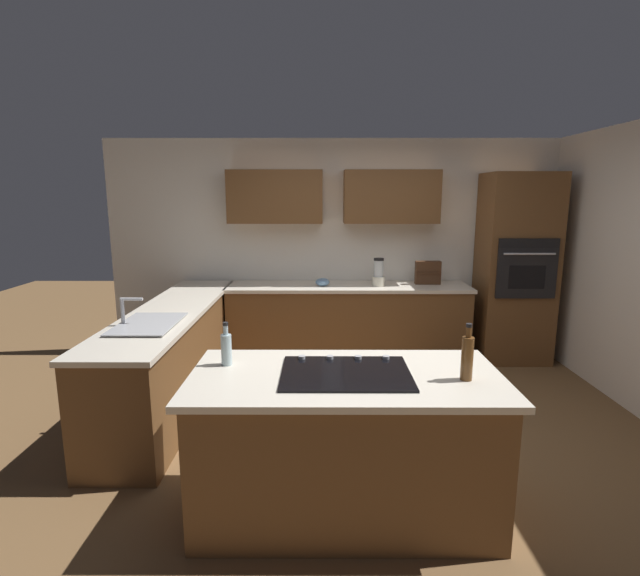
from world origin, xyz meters
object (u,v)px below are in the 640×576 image
(wall_oven, at_px, (515,269))
(oil_bottle, at_px, (226,348))
(spice_rack, at_px, (428,273))
(blender, at_px, (378,274))
(sink_unit, at_px, (147,323))
(mixing_bowl, at_px, (322,282))
(cooktop, at_px, (346,373))
(second_bottle, at_px, (467,357))

(wall_oven, xyz_separation_m, oil_bottle, (2.85, 2.68, -0.09))
(spice_rack, bearing_deg, blender, 11.49)
(sink_unit, height_order, mixing_bowl, sink_unit)
(cooktop, distance_m, oil_bottle, 0.76)
(wall_oven, relative_size, sink_unit, 3.13)
(second_bottle, bearing_deg, oil_bottle, -9.62)
(sink_unit, xyz_separation_m, blender, (-2.08, -1.73, 0.12))
(sink_unit, bearing_deg, spice_rack, -145.36)
(sink_unit, relative_size, mixing_bowl, 4.27)
(sink_unit, bearing_deg, blender, -140.26)
(oil_bottle, xyz_separation_m, second_bottle, (-1.42, 0.24, 0.03))
(cooktop, relative_size, oil_bottle, 2.77)
(spice_rack, bearing_deg, wall_oven, 175.21)
(wall_oven, relative_size, mixing_bowl, 13.36)
(oil_bottle, relative_size, second_bottle, 0.83)
(sink_unit, distance_m, blender, 2.71)
(oil_bottle, bearing_deg, wall_oven, -136.79)
(sink_unit, xyz_separation_m, mixing_bowl, (-1.43, -1.73, 0.03))
(sink_unit, height_order, cooktop, sink_unit)
(oil_bottle, bearing_deg, cooktop, 168.40)
(cooktop, xyz_separation_m, oil_bottle, (0.73, -0.15, 0.10))
(blender, relative_size, oil_bottle, 1.19)
(blender, bearing_deg, spice_rack, -168.51)
(blender, relative_size, second_bottle, 0.98)
(cooktop, height_order, oil_bottle, oil_bottle)
(cooktop, bearing_deg, wall_oven, -126.81)
(sink_unit, distance_m, oil_bottle, 1.23)
(wall_oven, bearing_deg, second_bottle, 63.86)
(blender, height_order, second_bottle, second_bottle)
(wall_oven, xyz_separation_m, mixing_bowl, (2.25, 0.04, -0.15))
(sink_unit, height_order, second_bottle, second_bottle)
(spice_rack, distance_m, oil_bottle, 3.33)
(spice_rack, xyz_separation_m, second_bottle, (0.43, 3.00, -0.00))
(wall_oven, height_order, spice_rack, wall_oven)
(oil_bottle, bearing_deg, second_bottle, 170.38)
(sink_unit, distance_m, second_bottle, 2.53)
(wall_oven, relative_size, second_bottle, 6.59)
(cooktop, xyz_separation_m, second_bottle, (-0.68, 0.09, 0.13))
(second_bottle, bearing_deg, blender, -86.68)
(cooktop, bearing_deg, second_bottle, 172.53)
(oil_bottle, bearing_deg, blender, -115.36)
(mixing_bowl, xyz_separation_m, second_bottle, (-0.82, 2.88, 0.09))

